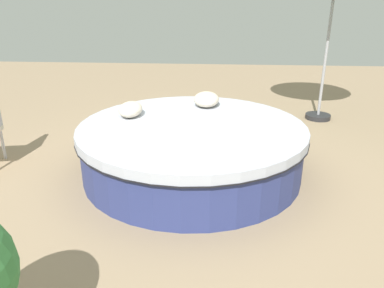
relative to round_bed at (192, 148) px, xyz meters
The scene contains 4 objects.
ground_plane 0.32m from the round_bed, ahead, with size 16.00×16.00×0.00m, color #9E8466.
round_bed is the anchor object (origin of this frame).
throw_pillow_0 0.94m from the round_bed, behind, with size 0.48×0.35×0.19m, color beige.
throw_pillow_1 0.95m from the round_bed, 109.60° to the right, with size 0.45×0.30×0.18m, color beige.
Camera 1 is at (4.22, 0.32, 2.06)m, focal length 34.77 mm.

